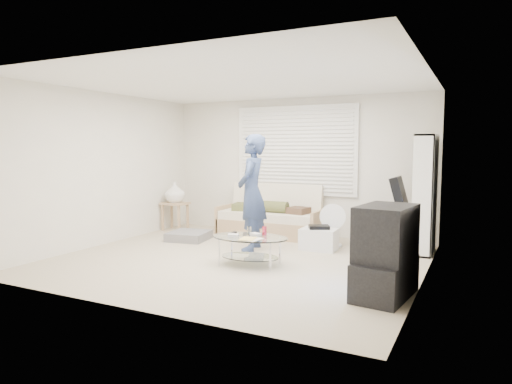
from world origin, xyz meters
The scene contains 13 objects.
ground centered at (0.00, 0.00, 0.00)m, with size 5.00×5.00×0.00m, color tan.
room_shell centered at (0.00, 0.48, 1.63)m, with size 5.02×4.52×2.51m.
window_blinds centered at (0.00, 2.20, 1.55)m, with size 2.32×0.08×1.62m.
futon_sofa centered at (-0.33, 1.87, 0.31)m, with size 1.91×0.77×0.93m.
grey_floor_pillow centered at (-1.44, 0.86, 0.07)m, with size 0.64×0.64×0.15m, color slate.
side_table centered at (-2.22, 1.53, 0.70)m, with size 0.48×0.38×0.95m.
bookshelf centered at (2.32, 1.64, 0.90)m, with size 0.28×0.76×1.79m.
guitar_case centered at (2.02, 1.66, 0.51)m, with size 0.47×0.42×1.13m.
floor_fan centered at (0.96, 1.48, 0.41)m, with size 0.43×0.28×0.70m.
storage_bin centered at (0.83, 1.13, 0.18)m, with size 0.56×0.40×0.39m.
tv_unit centered at (2.20, -0.74, 0.48)m, with size 0.60×0.96×0.99m.
coffee_table centered at (0.29, -0.19, 0.31)m, with size 1.12×0.78×0.51m.
standing_person centered at (-0.11, 0.67, 0.90)m, with size 0.66×0.43×1.80m, color navy.
Camera 1 is at (3.08, -5.62, 1.58)m, focal length 32.00 mm.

